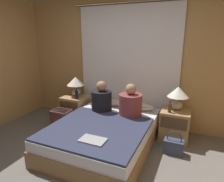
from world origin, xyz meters
The scene contains 18 objects.
ground_plane centered at (0.00, 0.00, 0.00)m, with size 16.00×16.00×0.00m, color #66605B.
wall_back centered at (0.00, 1.99, 1.25)m, with size 4.66×0.06×2.50m.
curtain_panel centered at (0.00, 1.93, 1.17)m, with size 2.21×0.02×2.34m.
bed centered at (0.00, 0.90, 0.20)m, with size 1.46×1.96×0.41m.
nightstand_left centered at (-1.02, 1.57, 0.27)m, with size 0.47×0.46×0.54m.
nightstand_right centered at (1.02, 1.57, 0.27)m, with size 0.47×0.46×0.54m.
lamp_left centered at (-1.02, 1.63, 0.81)m, with size 0.36×0.36×0.40m.
lamp_right centered at (1.02, 1.63, 0.81)m, with size 0.36×0.36×0.40m.
pillow_left centered at (-0.32, 1.70, 0.47)m, with size 0.59×0.28×0.12m.
pillow_right centered at (0.32, 1.70, 0.47)m, with size 0.59×0.28×0.12m.
blanket_on_bed centered at (0.00, 0.62, 0.43)m, with size 1.40×1.36×0.03m.
person_left_in_bed centered at (-0.27, 1.34, 0.63)m, with size 0.37×0.37×0.56m.
person_right_in_bed centered at (0.28, 1.34, 0.63)m, with size 0.40×0.40×0.57m.
beer_bottle_on_left_stand centered at (-0.89, 1.45, 0.63)m, with size 0.07×0.07×0.23m.
beer_bottle_on_right_stand centered at (0.92, 1.45, 0.62)m, with size 0.06×0.06×0.21m.
laptop_on_bed centered at (0.13, 0.27, 0.45)m, with size 0.34×0.22×0.02m.
backpack_on_floor centered at (-1.02, 1.11, 0.22)m, with size 0.36×0.27×0.40m.
handbag_on_floor centered at (1.07, 1.12, 0.12)m, with size 0.29×0.17×0.37m.
Camera 1 is at (1.29, -1.76, 1.76)m, focal length 32.00 mm.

